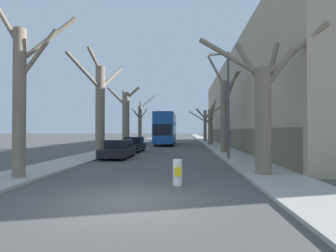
{
  "coord_description": "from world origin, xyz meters",
  "views": [
    {
      "loc": [
        1.71,
        -7.38,
        2.06
      ],
      "look_at": [
        -0.35,
        23.78,
        2.53
      ],
      "focal_mm": 28.0,
      "sensor_mm": 36.0,
      "label": 1
    }
  ],
  "objects_px": {
    "double_decker_bus": "(166,127)",
    "parked_car_1": "(134,145)",
    "street_tree_left_0": "(21,95)",
    "street_tree_right_1": "(224,112)",
    "street_tree_right_2": "(210,125)",
    "street_tree_left_3": "(140,122)",
    "parked_car_0": "(119,149)",
    "street_tree_right_3": "(205,123)",
    "street_tree_left_1": "(100,105)",
    "lamp_post": "(227,99)",
    "street_tree_left_2": "(125,117)",
    "street_tree_right_0": "(263,105)",
    "traffic_bollard": "(178,172)"
  },
  "relations": [
    {
      "from": "parked_car_0",
      "to": "parked_car_1",
      "type": "xyz_separation_m",
      "value": [
        -0.0,
        5.61,
        0.02
      ]
    },
    {
      "from": "street_tree_left_0",
      "to": "street_tree_right_1",
      "type": "xyz_separation_m",
      "value": [
        10.22,
        12.93,
        0.17
      ]
    },
    {
      "from": "street_tree_right_3",
      "to": "double_decker_bus",
      "type": "xyz_separation_m",
      "value": [
        -6.29,
        -10.83,
        -0.78
      ]
    },
    {
      "from": "street_tree_left_0",
      "to": "parked_car_0",
      "type": "relative_size",
      "value": 1.66
    },
    {
      "from": "street_tree_left_1",
      "to": "double_decker_bus",
      "type": "height_order",
      "value": "street_tree_left_1"
    },
    {
      "from": "street_tree_left_0",
      "to": "street_tree_right_2",
      "type": "bearing_deg",
      "value": 67.98
    },
    {
      "from": "street_tree_right_0",
      "to": "lamp_post",
      "type": "height_order",
      "value": "lamp_post"
    },
    {
      "from": "street_tree_right_1",
      "to": "street_tree_left_1",
      "type": "bearing_deg",
      "value": -164.31
    },
    {
      "from": "street_tree_left_0",
      "to": "traffic_bollard",
      "type": "height_order",
      "value": "street_tree_left_0"
    },
    {
      "from": "street_tree_right_1",
      "to": "street_tree_right_3",
      "type": "relative_size",
      "value": 1.26
    },
    {
      "from": "street_tree_right_1",
      "to": "traffic_bollard",
      "type": "distance_m",
      "value": 14.42
    },
    {
      "from": "street_tree_left_1",
      "to": "traffic_bollard",
      "type": "relative_size",
      "value": 9.01
    },
    {
      "from": "street_tree_left_1",
      "to": "street_tree_right_2",
      "type": "xyz_separation_m",
      "value": [
        10.21,
        15.12,
        -1.24
      ]
    },
    {
      "from": "street_tree_left_0",
      "to": "street_tree_right_1",
      "type": "height_order",
      "value": "street_tree_right_1"
    },
    {
      "from": "double_decker_bus",
      "to": "lamp_post",
      "type": "xyz_separation_m",
      "value": [
        5.56,
        -18.25,
        1.71
      ]
    },
    {
      "from": "street_tree_right_3",
      "to": "parked_car_1",
      "type": "xyz_separation_m",
      "value": [
        -8.48,
        -22.48,
        -2.57
      ]
    },
    {
      "from": "street_tree_left_0",
      "to": "street_tree_right_0",
      "type": "xyz_separation_m",
      "value": [
        10.27,
        1.59,
        -0.32
      ]
    },
    {
      "from": "street_tree_right_3",
      "to": "lamp_post",
      "type": "bearing_deg",
      "value": -91.44
    },
    {
      "from": "street_tree_left_0",
      "to": "parked_car_0",
      "type": "bearing_deg",
      "value": 77.85
    },
    {
      "from": "street_tree_left_1",
      "to": "parked_car_1",
      "type": "height_order",
      "value": "street_tree_left_1"
    },
    {
      "from": "street_tree_left_1",
      "to": "lamp_post",
      "type": "distance_m",
      "value": 9.93
    },
    {
      "from": "parked_car_1",
      "to": "parked_car_0",
      "type": "bearing_deg",
      "value": -90.0
    },
    {
      "from": "street_tree_left_1",
      "to": "lamp_post",
      "type": "xyz_separation_m",
      "value": [
        9.64,
        -2.34,
        0.15
      ]
    },
    {
      "from": "parked_car_0",
      "to": "street_tree_left_1",
      "type": "bearing_deg",
      "value": 144.54
    },
    {
      "from": "street_tree_left_1",
      "to": "street_tree_left_2",
      "type": "relative_size",
      "value": 1.2
    },
    {
      "from": "traffic_bollard",
      "to": "parked_car_1",
      "type": "bearing_deg",
      "value": 107.21
    },
    {
      "from": "street_tree_left_0",
      "to": "street_tree_right_1",
      "type": "relative_size",
      "value": 0.84
    },
    {
      "from": "street_tree_right_2",
      "to": "street_tree_left_2",
      "type": "bearing_deg",
      "value": -149.01
    },
    {
      "from": "street_tree_left_2",
      "to": "lamp_post",
      "type": "bearing_deg",
      "value": -49.59
    },
    {
      "from": "street_tree_left_0",
      "to": "street_tree_right_1",
      "type": "distance_m",
      "value": 16.48
    },
    {
      "from": "street_tree_right_3",
      "to": "lamp_post",
      "type": "distance_m",
      "value": 29.1
    },
    {
      "from": "street_tree_right_0",
      "to": "traffic_bollard",
      "type": "height_order",
      "value": "street_tree_right_0"
    },
    {
      "from": "street_tree_left_2",
      "to": "lamp_post",
      "type": "distance_m",
      "value": 14.89
    },
    {
      "from": "double_decker_bus",
      "to": "parked_car_1",
      "type": "relative_size",
      "value": 2.61
    },
    {
      "from": "street_tree_left_2",
      "to": "double_decker_bus",
      "type": "bearing_deg",
      "value": 59.49
    },
    {
      "from": "parked_car_0",
      "to": "lamp_post",
      "type": "bearing_deg",
      "value": -7.25
    },
    {
      "from": "street_tree_left_2",
      "to": "traffic_bollard",
      "type": "relative_size",
      "value": 7.49
    },
    {
      "from": "street_tree_left_0",
      "to": "parked_car_1",
      "type": "height_order",
      "value": "street_tree_left_0"
    },
    {
      "from": "street_tree_left_0",
      "to": "street_tree_left_3",
      "type": "relative_size",
      "value": 0.98
    },
    {
      "from": "street_tree_left_3",
      "to": "lamp_post",
      "type": "height_order",
      "value": "street_tree_left_3"
    },
    {
      "from": "street_tree_right_1",
      "to": "parked_car_0",
      "type": "distance_m",
      "value": 9.84
    },
    {
      "from": "street_tree_left_2",
      "to": "street_tree_right_1",
      "type": "height_order",
      "value": "street_tree_right_1"
    },
    {
      "from": "street_tree_left_0",
      "to": "traffic_bollard",
      "type": "distance_m",
      "value": 7.19
    },
    {
      "from": "street_tree_left_0",
      "to": "double_decker_bus",
      "type": "height_order",
      "value": "street_tree_left_0"
    },
    {
      "from": "street_tree_right_3",
      "to": "street_tree_left_1",
      "type": "bearing_deg",
      "value": -111.21
    },
    {
      "from": "street_tree_left_3",
      "to": "street_tree_right_3",
      "type": "height_order",
      "value": "street_tree_left_3"
    },
    {
      "from": "double_decker_bus",
      "to": "parked_car_1",
      "type": "bearing_deg",
      "value": -100.61
    },
    {
      "from": "street_tree_left_0",
      "to": "street_tree_right_2",
      "type": "relative_size",
      "value": 1.27
    },
    {
      "from": "traffic_bollard",
      "to": "street_tree_left_3",
      "type": "bearing_deg",
      "value": 102.4
    },
    {
      "from": "street_tree_left_0",
      "to": "street_tree_left_3",
      "type": "height_order",
      "value": "street_tree_left_3"
    }
  ]
}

